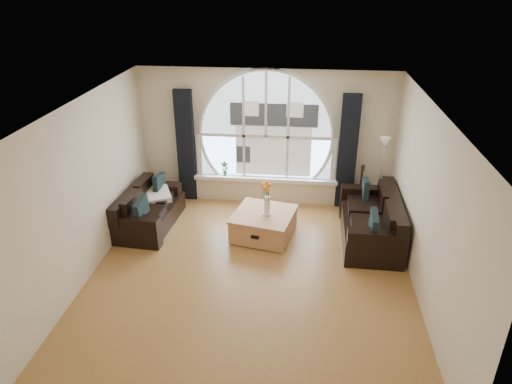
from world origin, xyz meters
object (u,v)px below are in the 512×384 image
coffee_chest (264,223)px  potted_plant (225,168)px  sofa_right (371,220)px  guitar (360,188)px  sofa_left (149,206)px  vase_flowers (267,194)px  floor_lamp (381,178)px

coffee_chest → potted_plant: size_ratio=3.41×
sofa_right → guitar: size_ratio=1.77×
guitar → sofa_right: bearing=-85.7°
sofa_left → sofa_right: bearing=3.2°
vase_flowers → potted_plant: size_ratio=2.34×
floor_lamp → guitar: size_ratio=1.51×
sofa_left → guitar: (3.91, 0.95, 0.13)m
vase_flowers → guitar: (1.72, 1.13, -0.32)m
vase_flowers → guitar: 2.08m
sofa_right → guitar: guitar is taller
vase_flowers → floor_lamp: size_ratio=0.44×
coffee_chest → guitar: bearing=43.7°
sofa_left → potted_plant: potted_plant is taller
sofa_right → potted_plant: 3.10m
coffee_chest → guitar: size_ratio=0.96×
coffee_chest → guitar: (1.77, 1.09, 0.28)m
floor_lamp → potted_plant: (-3.05, 0.37, -0.10)m
vase_flowers → potted_plant: bearing=124.9°
vase_flowers → potted_plant: vase_flowers is taller
vase_flowers → sofa_left: bearing=175.3°
floor_lamp → guitar: (-0.34, 0.09, -0.27)m
guitar → floor_lamp: bearing=-15.5°
vase_flowers → floor_lamp: 2.31m
sofa_left → guitar: bearing=17.9°
vase_flowers → floor_lamp: bearing=26.8°
sofa_right → vase_flowers: (-1.81, -0.11, 0.45)m
floor_lamp → guitar: bearing=165.6°
coffee_chest → sofa_left: bearing=-171.7°
coffee_chest → vase_flowers: vase_flowers is taller
coffee_chest → potted_plant: 1.72m
sofa_left → floor_lamp: (4.26, 0.86, 0.40)m
sofa_left → coffee_chest: 2.15m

